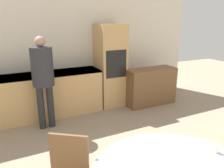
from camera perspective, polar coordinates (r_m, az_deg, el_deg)
The scene contains 6 objects.
wall_back at distance 4.98m, azimuth -10.44°, elevation 8.77°, with size 6.18×0.05×2.60m.
kitchen_counter at distance 4.67m, azimuth -19.34°, elevation -2.95°, with size 2.69×0.60×0.91m.
oven_unit at distance 5.00m, azimuth -0.39°, elevation 4.78°, with size 0.60×0.59×1.86m.
sideboard at distance 5.22m, azimuth 9.98°, elevation -0.62°, with size 1.20×0.45×0.86m.
person_standing at distance 4.02m, azimuth -17.63°, elevation 2.65°, with size 0.38×0.38×1.69m.
cup at distance 2.36m, azimuth 25.36°, elevation -14.87°, with size 0.06×0.06×0.08m.
Camera 1 is at (-1.33, 0.24, 1.97)m, focal length 35.00 mm.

